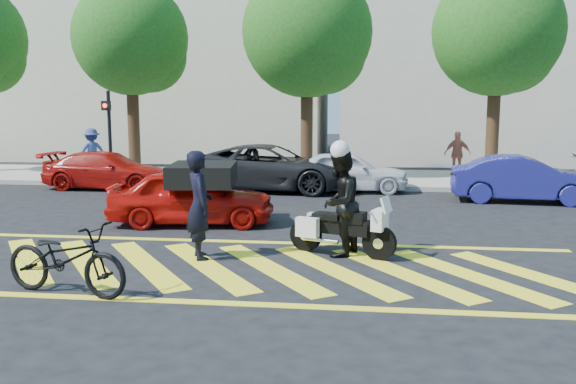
# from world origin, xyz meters

# --- Properties ---
(ground) EXTENTS (90.00, 90.00, 0.00)m
(ground) POSITION_xyz_m (0.00, 0.00, 0.00)
(ground) COLOR black
(ground) RESTS_ON ground
(sidewalk) EXTENTS (60.00, 5.00, 0.15)m
(sidewalk) POSITION_xyz_m (0.00, 12.00, 0.07)
(sidewalk) COLOR #9E998E
(sidewalk) RESTS_ON ground
(crosswalk) EXTENTS (12.33, 4.00, 0.01)m
(crosswalk) POSITION_xyz_m (-0.04, 0.00, 0.00)
(crosswalk) COLOR yellow
(crosswalk) RESTS_ON ground
(building_left) EXTENTS (16.00, 8.00, 10.00)m
(building_left) POSITION_xyz_m (-8.00, 21.00, 5.00)
(building_left) COLOR beige
(building_left) RESTS_ON ground
(building_right) EXTENTS (16.00, 8.00, 11.00)m
(building_right) POSITION_xyz_m (9.00, 21.00, 5.50)
(building_right) COLOR beige
(building_right) RESTS_ON ground
(tree_left) EXTENTS (4.20, 4.20, 7.26)m
(tree_left) POSITION_xyz_m (-6.37, 12.06, 4.99)
(tree_left) COLOR black
(tree_left) RESTS_ON ground
(tree_center) EXTENTS (4.60, 4.60, 7.56)m
(tree_center) POSITION_xyz_m (0.13, 12.06, 5.10)
(tree_center) COLOR black
(tree_center) RESTS_ON ground
(tree_right) EXTENTS (4.40, 4.40, 7.41)m
(tree_right) POSITION_xyz_m (6.63, 12.06, 5.05)
(tree_right) COLOR black
(tree_right) RESTS_ON ground
(signal_pole) EXTENTS (0.28, 0.43, 3.20)m
(signal_pole) POSITION_xyz_m (-6.50, 9.74, 1.92)
(signal_pole) COLOR black
(signal_pole) RESTS_ON ground
(officer_bike) EXTENTS (0.73, 0.85, 1.96)m
(officer_bike) POSITION_xyz_m (-0.86, 0.51, 0.98)
(officer_bike) COLOR black
(officer_bike) RESTS_ON ground
(bicycle) EXTENTS (2.18, 1.16, 1.09)m
(bicycle) POSITION_xyz_m (-2.25, -1.78, 0.54)
(bicycle) COLOR black
(bicycle) RESTS_ON ground
(police_motorcycle) EXTENTS (2.00, 1.07, 0.92)m
(police_motorcycle) POSITION_xyz_m (1.64, 1.07, 0.50)
(police_motorcycle) COLOR black
(police_motorcycle) RESTS_ON ground
(officer_moto) EXTENTS (1.03, 1.16, 1.96)m
(officer_moto) POSITION_xyz_m (1.63, 1.05, 0.98)
(officer_moto) COLOR black
(officer_moto) RESTS_ON ground
(red_convertible) EXTENTS (3.94, 1.98, 1.29)m
(red_convertible) POSITION_xyz_m (-1.87, 3.53, 0.64)
(red_convertible) COLOR #B10C08
(red_convertible) RESTS_ON ground
(parked_left) EXTENTS (4.25, 1.85, 1.22)m
(parked_left) POSITION_xyz_m (-6.24, 8.90, 0.61)
(parked_left) COLOR #A00E09
(parked_left) RESTS_ON ground
(parked_mid_left) EXTENTS (5.49, 2.85, 1.48)m
(parked_mid_left) POSITION_xyz_m (-0.90, 9.20, 0.74)
(parked_mid_left) COLOR black
(parked_mid_left) RESTS_ON ground
(parked_mid_right) EXTENTS (3.93, 1.83, 1.30)m
(parked_mid_right) POSITION_xyz_m (1.55, 9.20, 0.65)
(parked_mid_right) COLOR silver
(parked_mid_right) RESTS_ON ground
(parked_right) EXTENTS (4.10, 1.78, 1.31)m
(parked_right) POSITION_xyz_m (6.57, 7.80, 0.66)
(parked_right) COLOR navy
(parked_right) RESTS_ON ground
(pedestrian_left) EXTENTS (1.27, 1.19, 1.72)m
(pedestrian_left) POSITION_xyz_m (-7.87, 11.30, 1.01)
(pedestrian_left) COLOR navy
(pedestrian_left) RESTS_ON sidewalk
(pedestrian_right) EXTENTS (0.97, 0.46, 1.62)m
(pedestrian_right) POSITION_xyz_m (5.46, 12.74, 0.96)
(pedestrian_right) COLOR #9C5746
(pedestrian_right) RESTS_ON sidewalk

